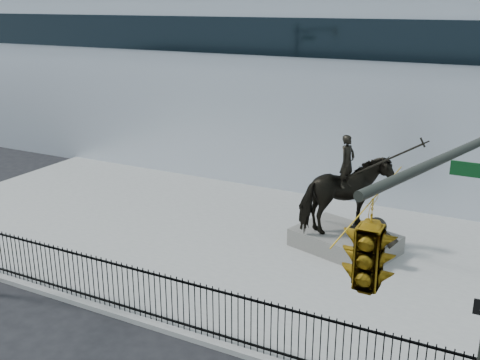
% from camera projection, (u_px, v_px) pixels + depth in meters
% --- Properties ---
extents(plaza, '(30.00, 12.00, 0.15)m').
position_uv_depth(plaza, '(278.00, 251.00, 19.69)').
color(plaza, gray).
rests_on(plaza, ground).
extents(building, '(44.00, 14.00, 9.00)m').
position_uv_depth(building, '(380.00, 80.00, 29.32)').
color(building, '#B0B7C0').
rests_on(building, ground).
extents(picket_fence, '(22.10, 0.10, 1.50)m').
position_uv_depth(picket_fence, '(190.00, 306.00, 14.58)').
color(picket_fence, black).
rests_on(picket_fence, plaza).
extents(statue_plinth, '(3.87, 3.18, 0.63)m').
position_uv_depth(statue_plinth, '(345.00, 241.00, 19.60)').
color(statue_plinth, '#5B5853').
rests_on(statue_plinth, plaza).
extents(equestrian_statue, '(4.12, 3.19, 3.64)m').
position_uv_depth(equestrian_statue, '(349.00, 197.00, 19.06)').
color(equestrian_statue, black).
rests_on(equestrian_statue, statue_plinth).
extents(traffic_signal_right, '(2.17, 6.86, 7.00)m').
position_uv_depth(traffic_signal_right, '(450.00, 274.00, 7.78)').
color(traffic_signal_right, '#252923').
rests_on(traffic_signal_right, ground).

